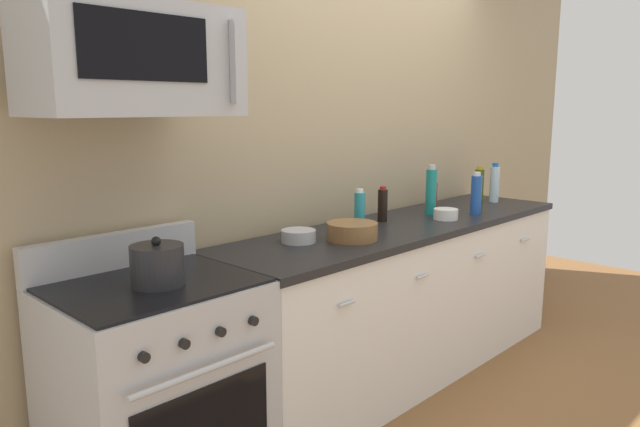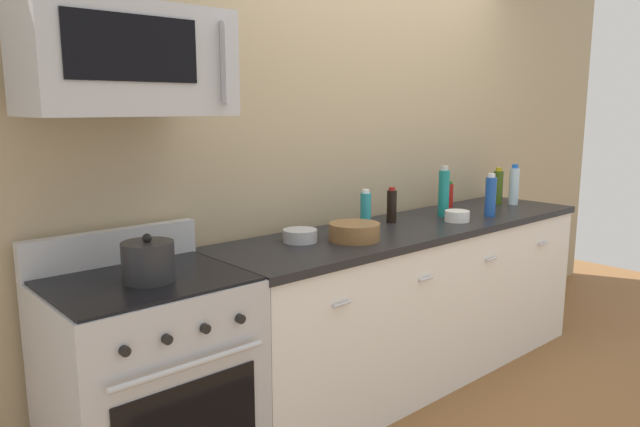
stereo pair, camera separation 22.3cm
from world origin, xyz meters
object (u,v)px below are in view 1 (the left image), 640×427
bottle_soda_blue (476,194)px  stockpot (157,265)px  bowl_white_ceramic (446,214)px  bowl_steel_prep (298,236)px  bottle_olive_oil (479,185)px  range_oven (157,391)px  bottle_soy_sauce_dark (383,205)px  bottle_sparkling_teal (431,191)px  bottle_water_clear (494,184)px  bowl_wooden_salad (352,231)px  bottle_dish_soap (360,210)px  microwave (133,61)px  bottle_hot_sauce_red (434,194)px

bottle_soda_blue → stockpot: 2.19m
bowl_white_ceramic → bowl_steel_prep: size_ratio=0.84×
bottle_olive_oil → range_oven: bearing=-178.2°
bottle_soy_sauce_dark → bottle_olive_oil: (1.05, -0.04, 0.02)m
bottle_soda_blue → bowl_steel_prep: bottle_soda_blue is taller
bottle_sparkling_teal → bottle_olive_oil: 0.67m
bottle_water_clear → bowl_wooden_salad: bearing=-177.6°
bottle_dish_soap → bowl_white_ceramic: 0.61m
range_oven → bottle_water_clear: size_ratio=3.88×
range_oven → bowl_white_ceramic: (1.90, -0.11, 0.48)m
bowl_steel_prep → range_oven: bearing=-174.4°
bottle_soda_blue → bowl_wooden_salad: bottle_soda_blue is taller
bottle_soy_sauce_dark → bottle_sparkling_teal: bearing=-11.0°
bowl_white_ceramic → bowl_wooden_salad: bearing=176.9°
bottle_sparkling_teal → bottle_olive_oil: (0.66, 0.04, -0.03)m
bottle_sparkling_teal → bottle_soy_sauce_dark: bottle_sparkling_teal is taller
bottle_water_clear → bowl_white_ceramic: bearing=-172.1°
bottle_water_clear → bottle_olive_oil: 0.11m
bottle_water_clear → bowl_white_ceramic: size_ratio=1.90×
microwave → stockpot: size_ratio=3.72×
bowl_steel_prep → bowl_white_ceramic: bearing=-11.0°
bowl_wooden_salad → bowl_white_ceramic: bearing=-3.1°
bottle_hot_sauce_red → bowl_wooden_salad: bottle_hot_sauce_red is taller
bottle_hot_sauce_red → bowl_steel_prep: bearing=-174.7°
microwave → stockpot: 0.76m
bowl_wooden_salad → range_oven: bearing=176.3°
microwave → bottle_soda_blue: microwave is taller
range_oven → bowl_wooden_salad: 1.21m
bottle_olive_oil → bowl_steel_prep: (-1.77, 0.00, -0.09)m
bottle_dish_soap → bottle_soy_sauce_dark: bearing=10.3°
bottle_hot_sauce_red → bottle_soda_blue: bottle_soda_blue is taller
bottle_olive_oil → bowl_steel_prep: bottle_olive_oil is taller
range_oven → microwave: (0.00, 0.04, 1.28)m
microwave → bowl_steel_prep: microwave is taller
bowl_wooden_salad → bowl_steel_prep: bowl_wooden_salad is taller
bottle_sparkling_teal → bottle_dish_soap: (-0.66, 0.03, -0.04)m
bottle_hot_sauce_red → bottle_dish_soap: size_ratio=0.77×
microwave → bottle_sparkling_teal: bearing=0.0°
bottle_soda_blue → microwave: bearing=174.9°
bottle_olive_oil → bowl_white_ceramic: bottle_olive_oil is taller
bowl_white_ceramic → bottle_soda_blue: bearing=-7.1°
bottle_water_clear → bowl_steel_prep: 1.84m
bottle_water_clear → bottle_soy_sauce_dark: 1.12m
bottle_water_clear → bottle_olive_oil: (-0.06, 0.09, -0.01)m
range_oven → microwave: microwave is taller
microwave → bottle_sparkling_teal: microwave is taller
bottle_olive_oil → bottle_hot_sauce_red: bearing=159.8°
bottle_soy_sauce_dark → bowl_steel_prep: size_ratio=1.20×
bottle_sparkling_teal → bottle_soy_sauce_dark: size_ratio=1.50×
bottle_olive_oil → bowl_white_ceramic: bearing=-165.2°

